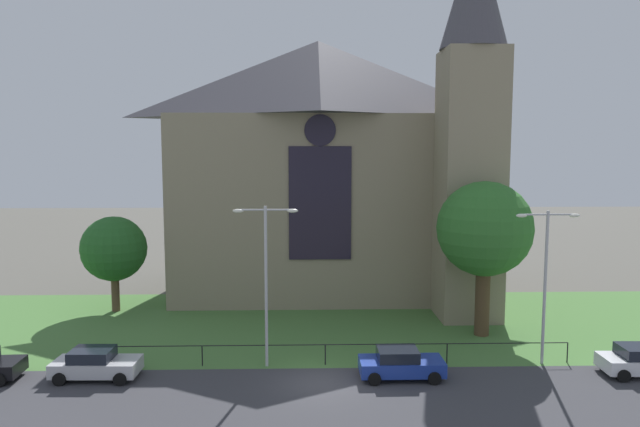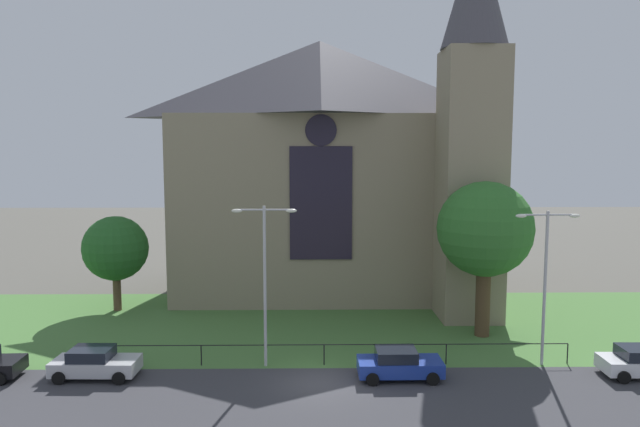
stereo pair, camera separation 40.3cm
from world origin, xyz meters
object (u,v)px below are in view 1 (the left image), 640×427
(tree_right_near, at_px, (485,230))
(parked_car_silver, at_px, (96,364))
(streetlamp_near, at_px, (266,266))
(parked_car_blue, at_px, (400,363))
(church_building, at_px, (328,165))
(streetlamp_far, at_px, (546,267))
(tree_left_far, at_px, (114,249))

(tree_right_near, bearing_deg, parked_car_silver, -163.57)
(tree_right_near, height_order, streetlamp_near, tree_right_near)
(streetlamp_near, xyz_separation_m, parked_car_blue, (6.81, -1.77, -4.66))
(church_building, relative_size, streetlamp_far, 3.15)
(parked_car_silver, bearing_deg, streetlamp_far, 5.00)
(streetlamp_far, bearing_deg, parked_car_silver, -176.44)
(church_building, relative_size, streetlamp_near, 3.05)
(tree_left_far, distance_m, streetlamp_far, 28.42)
(church_building, xyz_separation_m, streetlamp_near, (-3.87, -16.17, -4.87))
(streetlamp_far, relative_size, parked_car_blue, 1.96)
(streetlamp_far, relative_size, parked_car_silver, 1.94)
(streetlamp_far, bearing_deg, streetlamp_near, 180.00)
(tree_left_far, distance_m, streetlamp_near, 15.88)
(tree_right_near, bearing_deg, church_building, 128.86)
(streetlamp_far, bearing_deg, church_building, 123.90)
(streetlamp_far, bearing_deg, tree_right_near, 109.90)
(tree_left_far, bearing_deg, parked_car_blue, -34.73)
(parked_car_silver, height_order, parked_car_blue, same)
(tree_left_far, xyz_separation_m, streetlamp_far, (26.23, -10.92, 0.77))
(church_building, height_order, tree_right_near, church_building)
(church_building, distance_m, streetlamp_near, 17.33)
(parked_car_blue, bearing_deg, parked_car_silver, 178.25)
(parked_car_blue, bearing_deg, streetlamp_near, 164.92)
(tree_left_far, xyz_separation_m, tree_right_near, (24.46, -6.04, 2.10))
(tree_left_far, distance_m, parked_car_blue, 22.58)
(streetlamp_far, distance_m, parked_car_silver, 23.67)
(parked_car_silver, distance_m, parked_car_blue, 15.27)
(streetlamp_far, xyz_separation_m, parked_car_silver, (-23.20, -1.44, -4.50))
(church_building, bearing_deg, parked_car_blue, -80.70)
(church_building, bearing_deg, streetlamp_far, -56.10)
(parked_car_blue, bearing_deg, tree_right_near, 46.65)
(streetlamp_near, bearing_deg, church_building, 76.52)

